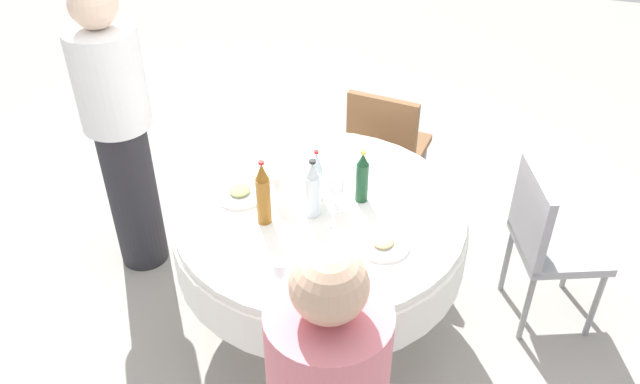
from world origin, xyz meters
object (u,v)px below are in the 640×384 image
object	(u,v)px
chair_near	(546,236)
wine_glass_mid	(279,183)
plate_inner	(383,244)
plate_east	(240,193)
bottle_amber_north	(263,194)
bottle_clear_far	(316,177)
dining_table	(320,234)
chair_left	(386,144)
wine_glass_south	(280,269)
bottle_dark_green_south	(362,178)
wine_glass_near	(336,185)
bottle_clear_front	(313,190)
person_north	(120,131)

from	to	relation	value
chair_near	wine_glass_mid	bearing A→B (deg)	-93.07
plate_inner	wine_glass_mid	bearing A→B (deg)	-108.76
plate_east	bottle_amber_north	bearing A→B (deg)	49.19
bottle_amber_north	bottle_clear_far	size ratio (longest dim) A/B	1.22
bottle_amber_north	bottle_clear_far	bearing A→B (deg)	141.25
bottle_amber_north	wine_glass_mid	xyz separation A→B (m)	(-0.15, 0.02, -0.04)
dining_table	wine_glass_mid	distance (m)	0.32
dining_table	chair_left	size ratio (longest dim) A/B	1.54
dining_table	plate_east	xyz separation A→B (m)	(-0.00, -0.38, 0.16)
chair_near	chair_left	size ratio (longest dim) A/B	1.00
bottle_clear_far	chair_left	bearing A→B (deg)	169.10
chair_near	chair_left	bearing A→B (deg)	-142.11
dining_table	wine_glass_south	size ratio (longest dim) A/B	10.45
bottle_dark_green_south	wine_glass_mid	world-z (taller)	bottle_dark_green_south
bottle_clear_far	chair_left	world-z (taller)	bottle_clear_far
wine_glass_south	wine_glass_near	world-z (taller)	wine_glass_near
wine_glass_mid	bottle_clear_front	bearing A→B (deg)	73.74
plate_inner	chair_near	world-z (taller)	chair_near
wine_glass_mid	chair_near	size ratio (longest dim) A/B	0.17
person_north	plate_east	bearing A→B (deg)	-95.36
wine_glass_south	wine_glass_near	size ratio (longest dim) A/B	0.78
wine_glass_mid	wine_glass_near	size ratio (longest dim) A/B	0.89
chair_near	bottle_clear_front	bearing A→B (deg)	-88.24
dining_table	chair_left	distance (m)	0.95
bottle_amber_north	person_north	xyz separation A→B (m)	(-0.35, -0.88, -0.04)
bottle_dark_green_south	person_north	world-z (taller)	person_north
wine_glass_near	chair_near	world-z (taller)	wine_glass_near
bottle_amber_north	wine_glass_mid	distance (m)	0.16
bottle_amber_north	plate_east	world-z (taller)	bottle_amber_north
dining_table	plate_inner	world-z (taller)	plate_inner
bottle_clear_far	bottle_dark_green_south	distance (m)	0.20
wine_glass_south	wine_glass_mid	distance (m)	0.54
bottle_dark_green_south	wine_glass_south	distance (m)	0.65
plate_east	chair_near	size ratio (longest dim) A/B	0.27
wine_glass_mid	bottle_amber_north	bearing A→B (deg)	-7.63
person_north	wine_glass_near	bearing A→B (deg)	-87.53
bottle_amber_north	chair_left	world-z (taller)	bottle_amber_north
dining_table	plate_east	distance (m)	0.41
wine_glass_south	chair_left	distance (m)	1.48
bottle_clear_far	wine_glass_mid	bearing A→B (deg)	-67.22
plate_east	chair_near	bearing A→B (deg)	104.09
wine_glass_near	wine_glass_south	bearing A→B (deg)	-8.24
bottle_amber_north	plate_east	xyz separation A→B (m)	(-0.15, -0.17, -0.14)
dining_table	wine_glass_south	xyz separation A→B (m)	(0.51, -0.02, 0.24)
person_north	bottle_dark_green_south	bearing A→B (deg)	-83.42
wine_glass_mid	plate_east	distance (m)	0.21
bottle_amber_north	bottle_clear_front	world-z (taller)	bottle_amber_north
bottle_clear_front	bottle_dark_green_south	distance (m)	0.24
dining_table	bottle_amber_north	distance (m)	0.39
bottle_clear_far	dining_table	bearing A→B (deg)	27.17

